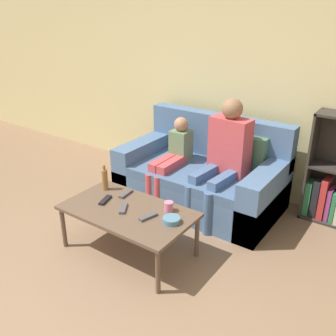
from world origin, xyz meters
name	(u,v)px	position (x,y,z in m)	size (l,w,h in m)	color
ground_plane	(22,324)	(0.00, 0.00, 0.00)	(22.00, 22.00, 0.00)	#84664C
wall_back	(223,77)	(0.00, 2.87, 1.30)	(12.00, 0.06, 2.60)	beige
couch	(203,178)	(0.13, 2.27, 0.30)	(1.72, 0.98, 0.94)	#4C6B93
bookshelf	(334,181)	(1.39, 2.71, 0.44)	(0.57, 0.28, 1.13)	#332D28
coffee_table	(128,213)	(0.06, 1.09, 0.39)	(1.15, 0.65, 0.43)	brown
person_adult	(225,151)	(0.43, 2.18, 0.71)	(0.43, 0.69, 1.23)	#476693
person_child	(172,158)	(-0.16, 2.10, 0.53)	(0.22, 0.66, 0.94)	#C6474C
cup_near	(169,207)	(0.36, 1.28, 0.47)	(0.08, 0.08, 0.09)	pink
tv_remote_0	(148,217)	(0.29, 1.09, 0.44)	(0.09, 0.18, 0.02)	#47474C
tv_remote_1	(126,194)	(-0.13, 1.29, 0.44)	(0.07, 0.17, 0.02)	#47474C
tv_remote_2	(123,208)	(0.03, 1.07, 0.44)	(0.13, 0.17, 0.02)	#47474C
tv_remote_3	(105,200)	(-0.21, 1.09, 0.44)	(0.09, 0.18, 0.02)	black
snack_bowl	(171,220)	(0.49, 1.14, 0.45)	(0.15, 0.15, 0.05)	teal
bottle	(105,179)	(-0.37, 1.27, 0.54)	(0.06, 0.06, 0.25)	olive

